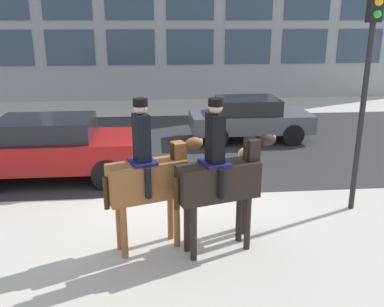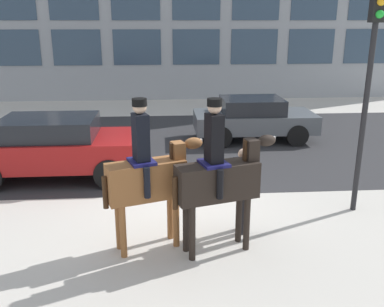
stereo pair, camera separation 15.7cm
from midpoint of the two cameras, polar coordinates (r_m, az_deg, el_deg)
name	(u,v)px [view 2 (the right image)]	position (r m, az deg, el deg)	size (l,w,h in m)	color
ground_plane	(178,205)	(9.30, -1.40, -6.82)	(80.00, 80.00, 0.00)	beige
road_surface	(172,144)	(13.77, -2.36, 1.29)	(26.00, 8.50, 0.01)	#2D2D30
mounted_horse_lead	(148,175)	(7.16, -5.30, -2.90)	(1.70, 0.84, 2.63)	brown
mounted_horse_companion	(219,176)	(7.05, 4.30, -3.03)	(1.78, 0.80, 2.65)	black
pedestrian_bystander	(242,184)	(7.84, 7.24, -4.09)	(0.81, 0.60, 1.63)	#232328
street_car_near_lane	(55,146)	(11.11, -17.47, 0.95)	(4.50, 1.95, 1.55)	maroon
street_car_far_lane	(254,118)	(14.21, 8.52, 4.71)	(3.90, 1.87, 1.40)	#51565B
traffic_light	(371,66)	(8.96, 23.19, 10.67)	(0.24, 0.29, 4.49)	black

